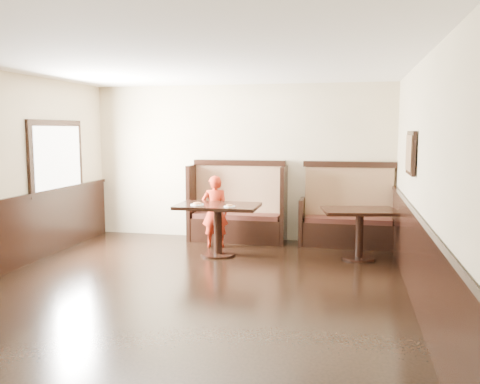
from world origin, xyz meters
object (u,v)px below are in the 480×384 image
(booth_neighbor, at_px, (348,218))
(child, at_px, (215,211))
(booth_main, at_px, (238,211))
(table_neighbor, at_px, (360,222))
(table_main, at_px, (218,216))

(booth_neighbor, height_order, child, booth_neighbor)
(booth_main, height_order, table_neighbor, booth_main)
(booth_neighbor, relative_size, table_neighbor, 1.34)
(booth_neighbor, bearing_deg, child, -164.78)
(child, bearing_deg, booth_main, -125.39)
(booth_neighbor, distance_m, table_main, 2.33)
(booth_main, xyz_separation_m, child, (-0.27, -0.60, 0.09))
(table_neighbor, bearing_deg, booth_neighbor, 89.87)
(table_main, xyz_separation_m, table_neighbor, (2.20, 0.26, -0.05))
(booth_main, distance_m, table_neighbor, 2.31)
(booth_neighbor, xyz_separation_m, child, (-2.22, -0.60, 0.13))
(booth_main, relative_size, table_main, 1.36)
(booth_neighbor, relative_size, child, 1.34)
(table_main, distance_m, child, 0.59)
(child, bearing_deg, table_main, 97.72)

